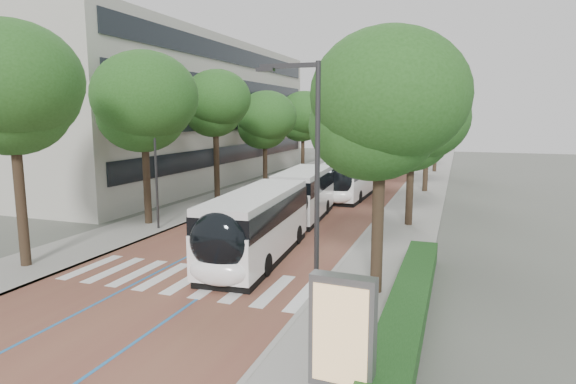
{
  "coord_description": "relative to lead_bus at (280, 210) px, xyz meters",
  "views": [
    {
      "loc": [
        10.42,
        -15.5,
        6.7
      ],
      "look_at": [
        1.35,
        9.89,
        2.4
      ],
      "focal_mm": 30.0,
      "sensor_mm": 36.0,
      "label": 1
    }
  ],
  "objects": [
    {
      "name": "bus_queued_1",
      "position": [
        0.51,
        29.57,
        -0.0
      ],
      "size": [
        2.7,
        12.43,
        3.2
      ],
      "rotation": [
        0.0,
        0.0,
        0.01
      ],
      "color": "white",
      "rests_on": "ground"
    },
    {
      "name": "road",
      "position": [
        -1.41,
        31.51,
        -1.62
      ],
      "size": [
        11.0,
        140.0,
        0.02
      ],
      "primitive_type": "cube",
      "color": "brown",
      "rests_on": "ground"
    },
    {
      "name": "sidewalk_left",
      "position": [
        -8.91,
        31.51,
        -1.57
      ],
      "size": [
        4.0,
        140.0,
        0.12
      ],
      "primitive_type": "cube",
      "color": "gray",
      "rests_on": "ground"
    },
    {
      "name": "kerb_right",
      "position": [
        4.19,
        31.51,
        -1.57
      ],
      "size": [
        0.2,
        140.0,
        0.14
      ],
      "primitive_type": "cube",
      "color": "gray",
      "rests_on": "ground"
    },
    {
      "name": "lane_line_left",
      "position": [
        -3.01,
        31.51,
        -1.6
      ],
      "size": [
        0.12,
        126.0,
        0.01
      ],
      "primitive_type": "cube",
      "color": "#2167A8",
      "rests_on": "road"
    },
    {
      "name": "ad_panel",
      "position": [
        6.74,
        -14.0,
        0.11
      ],
      "size": [
        1.51,
        0.61,
        3.09
      ],
      "rotation": [
        0.0,
        0.0,
        -0.06
      ],
      "color": "#59595B",
      "rests_on": "sidewalk_right"
    },
    {
      "name": "lamp_post_left",
      "position": [
        -7.51,
        -0.49,
        2.49
      ],
      "size": [
        0.14,
        0.14,
        8.0
      ],
      "primitive_type": "cylinder",
      "color": "#2E2E30",
      "rests_on": "sidewalk_left"
    },
    {
      "name": "trees_left",
      "position": [
        -8.91,
        16.76,
        5.21
      ],
      "size": [
        6.27,
        60.76,
        10.01
      ],
      "color": "black",
      "rests_on": "ground"
    },
    {
      "name": "office_building",
      "position": [
        -20.88,
        19.51,
        5.37
      ],
      "size": [
        18.11,
        40.0,
        14.0
      ],
      "color": "#B3B1A6",
      "rests_on": "ground"
    },
    {
      "name": "lead_bus",
      "position": [
        0.0,
        0.0,
        0.0
      ],
      "size": [
        3.87,
        18.53,
        3.2
      ],
      "rotation": [
        0.0,
        0.0,
        0.07
      ],
      "color": "black",
      "rests_on": "ground"
    },
    {
      "name": "kerb_left",
      "position": [
        -7.01,
        31.51,
        -1.57
      ],
      "size": [
        0.2,
        140.0,
        0.14
      ],
      "primitive_type": "cube",
      "color": "gray",
      "rests_on": "ground"
    },
    {
      "name": "zebra_crossing",
      "position": [
        -1.21,
        -7.49,
        -1.6
      ],
      "size": [
        10.55,
        3.6,
        0.01
      ],
      "color": "silver",
      "rests_on": "ground"
    },
    {
      "name": "bus_queued_0",
      "position": [
        0.82,
        15.51,
        -0.0
      ],
      "size": [
        2.82,
        12.45,
        3.2
      ],
      "rotation": [
        0.0,
        0.0,
        -0.02
      ],
      "color": "white",
      "rests_on": "ground"
    },
    {
      "name": "lane_line_right",
      "position": [
        0.19,
        31.51,
        -1.6
      ],
      "size": [
        0.12,
        126.0,
        0.01
      ],
      "primitive_type": "cube",
      "color": "#2167A8",
      "rests_on": "road"
    },
    {
      "name": "ground",
      "position": [
        -1.41,
        -8.49,
        -1.63
      ],
      "size": [
        160.0,
        160.0,
        0.0
      ],
      "primitive_type": "plane",
      "color": "#51544C",
      "rests_on": "ground"
    },
    {
      "name": "streetlight_near",
      "position": [
        5.21,
        -11.49,
        3.19
      ],
      "size": [
        1.82,
        0.2,
        8.0
      ],
      "color": "#2E2E30",
      "rests_on": "sidewalk_right"
    },
    {
      "name": "sidewalk_right",
      "position": [
        6.09,
        31.51,
        -1.57
      ],
      "size": [
        4.0,
        140.0,
        0.12
      ],
      "primitive_type": "cube",
      "color": "gray",
      "rests_on": "ground"
    },
    {
      "name": "streetlight_far",
      "position": [
        5.21,
        13.51,
        3.19
      ],
      "size": [
        1.82,
        0.2,
        8.0
      ],
      "color": "#2E2E30",
      "rests_on": "sidewalk_right"
    },
    {
      "name": "hedge",
      "position": [
        7.69,
        -8.49,
        -1.11
      ],
      "size": [
        1.2,
        14.0,
        0.8
      ],
      "primitive_type": "cube",
      "color": "#163C14",
      "rests_on": "sidewalk_right"
    },
    {
      "name": "trees_right",
      "position": [
        6.29,
        12.71,
        4.66
      ],
      "size": [
        5.99,
        47.48,
        9.18
      ],
      "color": "black",
      "rests_on": "ground"
    }
  ]
}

